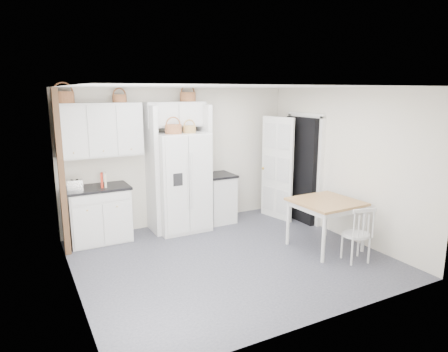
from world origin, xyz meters
TOP-DOWN VIEW (x-y plane):
  - floor at (0.00, 0.00)m, footprint 4.50×4.50m
  - ceiling at (0.00, 0.00)m, footprint 4.50×4.50m
  - wall_back at (0.00, 2.00)m, footprint 4.50×0.00m
  - wall_left at (-2.25, 0.00)m, footprint 0.00×4.00m
  - wall_right at (2.25, 0.00)m, footprint 0.00×4.00m
  - refrigerator at (-0.15, 1.60)m, footprint 0.94×0.75m
  - base_cab_left at (-1.63, 1.70)m, footprint 0.99×0.63m
  - base_cab_right at (0.67, 1.70)m, footprint 0.52×0.62m
  - dining_table at (1.58, -0.36)m, footprint 1.00×1.00m
  - windsor_chair at (1.64, -0.97)m, footprint 0.48×0.46m
  - counter_left at (-1.63, 1.70)m, footprint 1.03×0.67m
  - counter_right at (0.67, 1.70)m, footprint 0.56×0.66m
  - toaster at (-1.99, 1.62)m, footprint 0.26×0.17m
  - cookbook_red at (-1.56, 1.62)m, footprint 0.07×0.16m
  - cookbook_cream at (-1.50, 1.62)m, footprint 0.06×0.16m
  - basket_upper_a at (-2.03, 1.83)m, footprint 0.33×0.33m
  - basket_upper_c at (-1.14, 1.83)m, footprint 0.23×0.23m
  - basket_bridge_b at (0.11, 1.83)m, footprint 0.30×0.30m
  - basket_fridge_a at (-0.31, 1.50)m, footprint 0.30×0.30m
  - basket_fridge_b at (-0.01, 1.50)m, footprint 0.24×0.24m
  - upper_cabinet at (-1.50, 1.83)m, footprint 1.40×0.34m
  - bridge_cabinet at (-0.15, 1.83)m, footprint 1.12×0.34m
  - fridge_panel_left at (-0.66, 1.70)m, footprint 0.08×0.60m
  - fridge_panel_right at (0.36, 1.70)m, footprint 0.08×0.60m
  - trim_post at (-2.20, 1.35)m, footprint 0.09×0.09m
  - doorway_void at (2.16, 1.00)m, footprint 0.18×0.85m
  - door_slab at (1.80, 1.33)m, footprint 0.21×0.79m

SIDE VIEW (x-z plane):
  - floor at x=0.00m, z-range 0.00..0.00m
  - dining_table at x=1.58m, z-range 0.00..0.81m
  - windsor_chair at x=1.64m, z-range 0.00..0.84m
  - base_cab_right at x=0.67m, z-range 0.00..0.91m
  - base_cab_left at x=-1.63m, z-range 0.00..0.92m
  - refrigerator at x=-0.15m, z-range 0.00..1.81m
  - counter_right at x=0.67m, z-range 0.91..0.96m
  - counter_left at x=-1.63m, z-range 0.92..0.96m
  - doorway_void at x=2.16m, z-range 0.00..2.05m
  - door_slab at x=1.80m, z-range 0.00..2.05m
  - toaster at x=-1.99m, z-range 0.96..1.13m
  - cookbook_cream at x=-1.50m, z-range 0.96..1.19m
  - cookbook_red at x=-1.56m, z-range 0.96..1.20m
  - fridge_panel_left at x=-0.66m, z-range 0.00..2.30m
  - fridge_panel_right at x=0.36m, z-range 0.00..2.30m
  - wall_back at x=0.00m, z-range -0.95..3.55m
  - wall_left at x=-2.25m, z-range -0.70..3.30m
  - wall_right at x=2.25m, z-range -0.70..3.30m
  - trim_post at x=-2.20m, z-range 0.00..2.60m
  - basket_fridge_b at x=-0.01m, z-range 1.81..1.94m
  - basket_fridge_a at x=-0.31m, z-range 1.81..1.97m
  - upper_cabinet at x=-1.50m, z-range 1.45..2.35m
  - bridge_cabinet at x=-0.15m, z-range 1.90..2.35m
  - basket_upper_c at x=-1.14m, z-range 2.35..2.49m
  - basket_bridge_b at x=0.11m, z-range 2.35..2.52m
  - basket_upper_a at x=-2.03m, z-range 2.35..2.54m
  - ceiling at x=0.00m, z-range 2.60..2.60m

